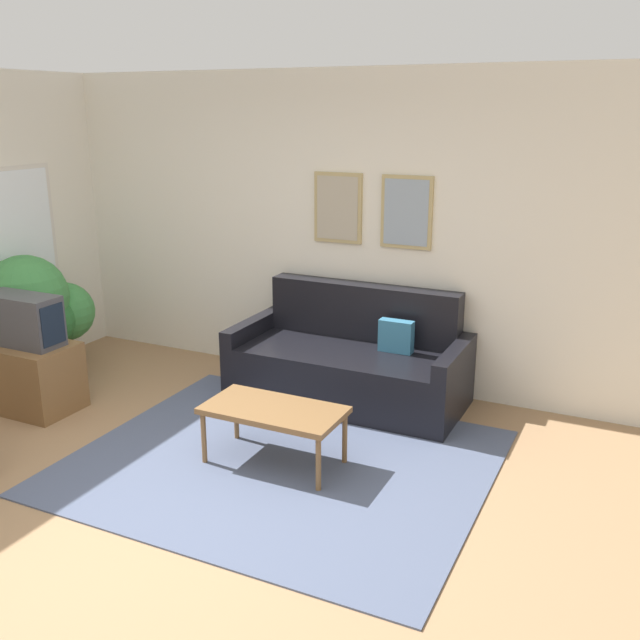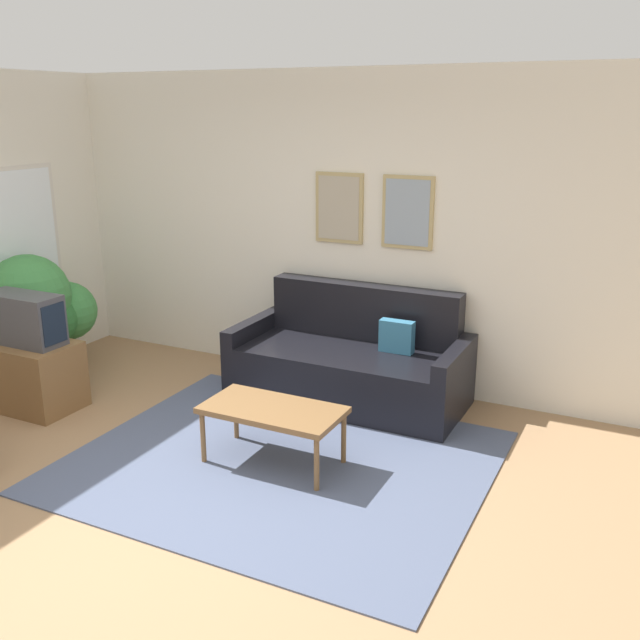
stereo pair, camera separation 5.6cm
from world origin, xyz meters
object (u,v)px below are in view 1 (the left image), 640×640
couch (350,363)px  coffee_table (274,413)px  tv (22,320)px  potted_plant_tall (26,298)px

couch → coffee_table: couch is taller
couch → tv: bearing=-150.0°
tv → potted_plant_tall: (-0.47, 0.48, 0.01)m
coffee_table → tv: 2.30m
coffee_table → potted_plant_tall: (-2.75, 0.46, 0.38)m
couch → potted_plant_tall: 2.92m
coffee_table → potted_plant_tall: size_ratio=0.83×
couch → tv: tv is taller
tv → potted_plant_tall: bearing=134.5°
coffee_table → tv: size_ratio=1.43×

